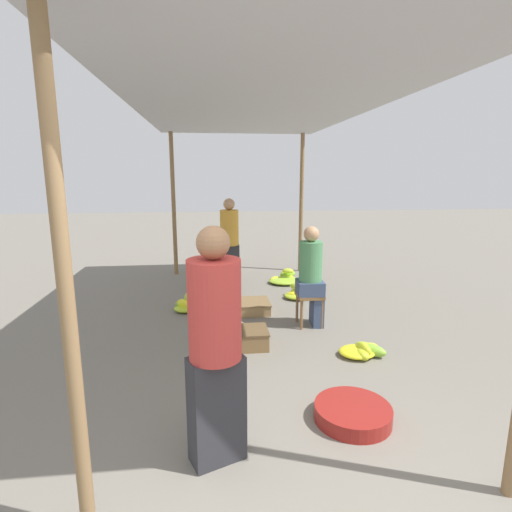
# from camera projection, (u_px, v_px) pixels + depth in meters

# --- Properties ---
(canopy_post_front_left) EXTENTS (0.08, 0.08, 2.78)m
(canopy_post_front_left) POSITION_uv_depth(u_px,v_px,m) (66.00, 297.00, 1.97)
(canopy_post_front_left) COLOR olive
(canopy_post_front_left) RESTS_ON ground
(canopy_post_back_left) EXTENTS (0.08, 0.08, 2.78)m
(canopy_post_back_left) POSITION_uv_depth(u_px,v_px,m) (174.00, 205.00, 7.81)
(canopy_post_back_left) COLOR olive
(canopy_post_back_left) RESTS_ON ground
(canopy_post_back_right) EXTENTS (0.08, 0.08, 2.78)m
(canopy_post_back_right) POSITION_uv_depth(u_px,v_px,m) (301.00, 204.00, 8.10)
(canopy_post_back_right) COLOR olive
(canopy_post_back_right) RESTS_ON ground
(canopy_tarp) EXTENTS (2.95, 6.41, 0.04)m
(canopy_tarp) POSITION_uv_depth(u_px,v_px,m) (255.00, 105.00, 4.75)
(canopy_tarp) COLOR #B2B2B7
(canopy_tarp) RESTS_ON canopy_post_front_left
(vendor_foreground) EXTENTS (0.46, 0.46, 1.67)m
(vendor_foreground) POSITION_uv_depth(u_px,v_px,m) (215.00, 345.00, 2.67)
(vendor_foreground) COLOR #2D2D33
(vendor_foreground) RESTS_ON ground
(stool) EXTENTS (0.34, 0.34, 0.44)m
(stool) POSITION_uv_depth(u_px,v_px,m) (310.00, 300.00, 5.28)
(stool) COLOR brown
(stool) RESTS_ON ground
(vendor_seated) EXTENTS (0.35, 0.35, 1.34)m
(vendor_seated) POSITION_uv_depth(u_px,v_px,m) (312.00, 275.00, 5.21)
(vendor_seated) COLOR #384766
(vendor_seated) RESTS_ON ground
(basin_black) EXTENTS (0.63, 0.63, 0.13)m
(basin_black) POSITION_uv_depth(u_px,v_px,m) (353.00, 413.00, 3.27)
(basin_black) COLOR maroon
(basin_black) RESTS_ON ground
(banana_pile_left_0) EXTENTS (0.43, 0.46, 0.27)m
(banana_pile_left_0) POSITION_uv_depth(u_px,v_px,m) (188.00, 304.00, 5.90)
(banana_pile_left_0) COLOR #B3CC2C
(banana_pile_left_0) RESTS_ON ground
(banana_pile_left_1) EXTENTS (0.57, 0.58, 0.18)m
(banana_pile_left_1) POSITION_uv_depth(u_px,v_px,m) (204.00, 278.00, 7.52)
(banana_pile_left_1) COLOR #B8CE2B
(banana_pile_left_1) RESTS_ON ground
(banana_pile_right_0) EXTENTS (0.53, 0.38, 0.16)m
(banana_pile_right_0) POSITION_uv_depth(u_px,v_px,m) (363.00, 351.00, 4.44)
(banana_pile_right_0) COLOR #C7D428
(banana_pile_right_0) RESTS_ON ground
(banana_pile_right_1) EXTENTS (0.61, 0.57, 0.27)m
(banana_pile_right_1) POSITION_uv_depth(u_px,v_px,m) (285.00, 279.00, 7.44)
(banana_pile_right_1) COLOR #B4CC2C
(banana_pile_right_1) RESTS_ON ground
(banana_pile_right_2) EXTENTS (0.44, 0.47, 0.23)m
(banana_pile_right_2) POSITION_uv_depth(u_px,v_px,m) (297.00, 293.00, 6.51)
(banana_pile_right_2) COLOR #ADC92D
(banana_pile_right_2) RESTS_ON ground
(crate_near) EXTENTS (0.41, 0.41, 0.21)m
(crate_near) POSITION_uv_depth(u_px,v_px,m) (250.00, 338.00, 4.67)
(crate_near) COLOR brown
(crate_near) RESTS_ON ground
(crate_mid) EXTENTS (0.51, 0.51, 0.16)m
(crate_mid) POSITION_uv_depth(u_px,v_px,m) (252.00, 306.00, 5.86)
(crate_mid) COLOR #9E7A4C
(crate_mid) RESTS_ON ground
(shopper_walking_mid) EXTENTS (0.35, 0.34, 1.57)m
(shopper_walking_mid) POSITION_uv_depth(u_px,v_px,m) (230.00, 240.00, 7.22)
(shopper_walking_mid) COLOR #2D2D33
(shopper_walking_mid) RESTS_ON ground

